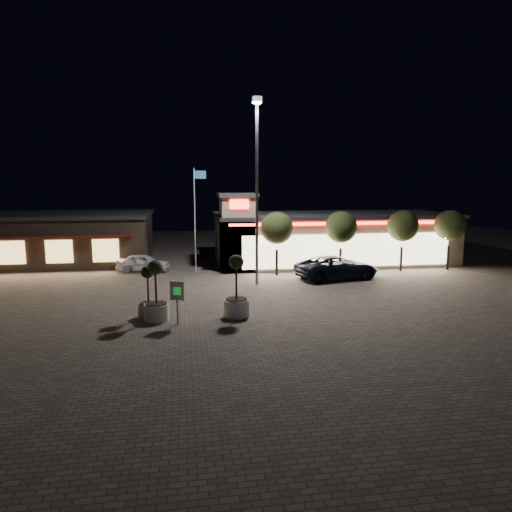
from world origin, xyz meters
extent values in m
plane|color=#6A5F56|center=(0.00, 0.00, 0.00)|extent=(90.00, 90.00, 0.00)
cube|color=gray|center=(10.00, 16.00, 2.00)|extent=(20.00, 8.00, 4.00)
cube|color=#262628|center=(10.00, 16.00, 4.15)|extent=(20.40, 8.40, 0.30)
cube|color=beige|center=(10.00, 11.95, 1.60)|extent=(17.00, 0.12, 2.60)
cube|color=#FE2314|center=(10.00, 11.92, 3.75)|extent=(19.00, 0.10, 0.18)
cube|color=gray|center=(1.30, 13.30, 2.90)|extent=(2.60, 2.60, 5.80)
cube|color=#262628|center=(1.30, 13.30, 5.95)|extent=(3.00, 3.00, 0.30)
cube|color=#FE2314|center=(1.30, 11.95, 5.30)|extent=(1.40, 0.10, 0.70)
cube|color=#382D23|center=(-14.00, 20.00, 2.00)|extent=(16.00, 10.00, 4.00)
cube|color=#262628|center=(-14.00, 20.00, 4.15)|extent=(16.40, 10.40, 0.30)
cube|color=#591E19|center=(-14.00, 14.60, 2.80)|extent=(14.40, 0.80, 0.15)
cube|color=#FFD272|center=(-16.00, 14.95, 1.60)|extent=(2.00, 0.12, 1.80)
cube|color=#FFD272|center=(-12.50, 14.95, 1.60)|extent=(2.00, 0.12, 1.80)
cube|color=#FFD272|center=(-9.00, 14.95, 1.60)|extent=(2.00, 0.12, 1.80)
cylinder|color=gray|center=(2.00, 8.00, 6.00)|extent=(0.20, 0.20, 12.00)
cube|color=gray|center=(2.00, 8.00, 12.20)|extent=(0.60, 0.40, 0.35)
cube|color=white|center=(2.00, 8.00, 12.00)|extent=(0.45, 0.30, 0.08)
cylinder|color=white|center=(-2.00, 13.00, 4.00)|extent=(0.10, 0.10, 8.00)
cube|color=#235281|center=(-1.55, 13.00, 7.50)|extent=(0.90, 0.04, 0.60)
cylinder|color=#332319|center=(4.00, 11.00, 0.96)|extent=(0.20, 0.20, 1.92)
sphere|color=#2D3819|center=(4.00, 11.00, 3.58)|extent=(2.42, 2.42, 2.42)
cylinder|color=#332319|center=(9.00, 11.00, 0.96)|extent=(0.20, 0.20, 1.92)
sphere|color=#2D3819|center=(9.00, 11.00, 3.58)|extent=(2.42, 2.42, 2.42)
cylinder|color=#332319|center=(14.00, 11.00, 0.96)|extent=(0.20, 0.20, 1.92)
sphere|color=#2D3819|center=(14.00, 11.00, 3.58)|extent=(2.42, 2.42, 2.42)
cylinder|color=#332319|center=(18.00, 11.00, 0.96)|extent=(0.20, 0.20, 1.92)
sphere|color=#2D3819|center=(18.00, 11.00, 3.58)|extent=(2.42, 2.42, 2.42)
imported|color=black|center=(8.05, 8.98, 0.84)|extent=(6.48, 3.90, 1.68)
imported|color=white|center=(-6.05, 14.00, 0.70)|extent=(4.32, 2.33, 1.39)
cylinder|color=silver|center=(-4.75, 1.23, 0.37)|extent=(1.10, 1.10, 0.73)
cylinder|color=black|center=(-4.75, 1.23, 0.75)|extent=(0.95, 0.95, 0.05)
cylinder|color=#332319|center=(-4.75, 1.23, 1.60)|extent=(0.09, 0.09, 1.65)
sphere|color=#2D3819|center=(-4.75, 1.23, 2.38)|extent=(0.64, 0.64, 0.64)
cylinder|color=silver|center=(-4.32, 0.67, 0.42)|extent=(1.25, 1.25, 0.83)
cylinder|color=black|center=(-4.32, 0.67, 0.86)|extent=(1.08, 1.08, 0.06)
cylinder|color=#332319|center=(-4.32, 0.67, 1.83)|extent=(0.10, 0.10, 1.88)
sphere|color=#2D3819|center=(-4.32, 0.67, 2.71)|extent=(0.73, 0.73, 0.73)
cylinder|color=silver|center=(-0.25, 0.75, 0.44)|extent=(1.32, 1.32, 0.88)
cylinder|color=black|center=(-0.25, 0.75, 0.90)|extent=(1.14, 1.14, 0.07)
cylinder|color=#332319|center=(-0.25, 0.75, 1.93)|extent=(0.11, 0.11, 1.98)
sphere|color=#2D3819|center=(-0.25, 0.75, 2.86)|extent=(0.77, 0.77, 0.77)
cylinder|color=gray|center=(-3.26, -0.26, 0.66)|extent=(0.09, 0.09, 1.31)
cube|color=white|center=(-3.26, -0.26, 1.69)|extent=(0.68, 0.34, 0.93)
cube|color=#189228|center=(-3.26, -0.30, 1.69)|extent=(0.36, 0.17, 0.38)
camera|label=1|loc=(-2.88, -22.15, 6.85)|focal=32.00mm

